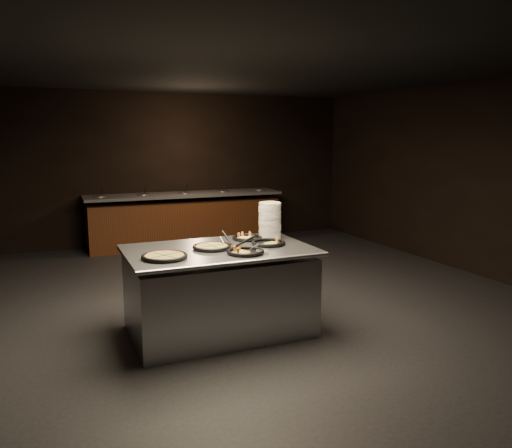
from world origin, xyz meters
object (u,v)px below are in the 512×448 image
(plate_stack, at_px, (270,221))
(pan_veggie_whole, at_px, (164,256))
(serving_counter, at_px, (219,292))
(pan_cheese_whole, at_px, (212,247))

(plate_stack, relative_size, pan_veggie_whole, 0.92)
(serving_counter, relative_size, plate_stack, 4.72)
(serving_counter, distance_m, pan_cheese_whole, 0.50)
(serving_counter, height_order, plate_stack, plate_stack)
(plate_stack, distance_m, pan_veggie_whole, 1.43)
(serving_counter, relative_size, pan_cheese_whole, 4.79)
(serving_counter, distance_m, plate_stack, 1.02)
(plate_stack, xyz_separation_m, pan_veggie_whole, (-1.32, -0.51, -0.18))
(plate_stack, bearing_deg, pan_cheese_whole, -160.12)
(pan_veggie_whole, distance_m, pan_cheese_whole, 0.59)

